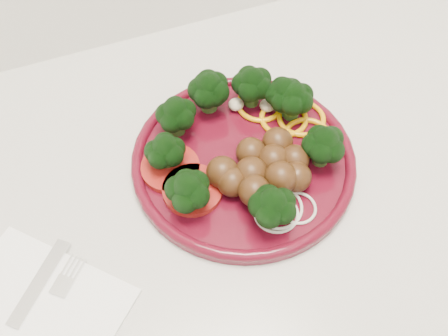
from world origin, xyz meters
name	(u,v)px	position (x,y,z in m)	size (l,w,h in m)	color
counter	(170,331)	(0.00, 1.70, 0.45)	(2.40, 0.60, 0.90)	silver
plate	(244,148)	(0.15, 1.73, 0.92)	(0.28, 0.28, 0.07)	#490816
napkin	(22,330)	(-0.15, 1.61, 0.90)	(0.18, 0.18, 0.00)	white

